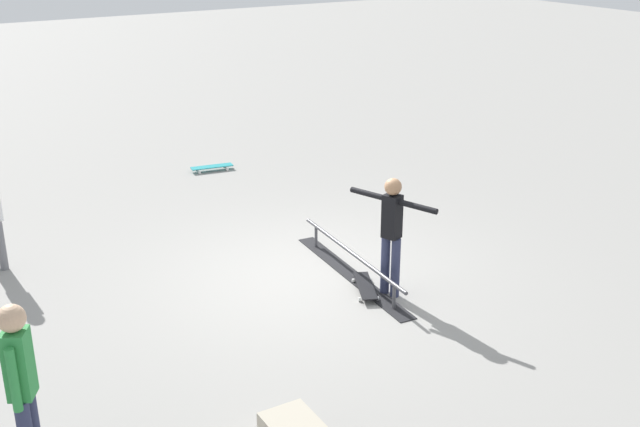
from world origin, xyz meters
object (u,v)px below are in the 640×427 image
skateboard_main (365,286)px  bystander_green_shirt (22,385)px  grind_rail (352,265)px  loose_skateboard_teal (212,167)px  skater_main (392,228)px

skateboard_main → bystander_green_shirt: (-1.52, 4.48, 0.88)m
grind_rail → loose_skateboard_teal: (5.28, -0.29, -0.08)m
grind_rail → bystander_green_shirt: bearing=118.2°
skateboard_main → bystander_green_shirt: size_ratio=0.48×
skater_main → loose_skateboard_teal: bearing=159.0°
skater_main → loose_skateboard_teal: 6.06m
grind_rail → skater_main: skater_main is taller
skateboard_main → bystander_green_shirt: bearing=-46.3°
grind_rail → bystander_green_shirt: bystander_green_shirt is taller
grind_rail → skater_main: 1.05m
skateboard_main → bystander_green_shirt: bystander_green_shirt is taller
skater_main → bystander_green_shirt: bearing=-94.0°
skater_main → bystander_green_shirt: size_ratio=0.93×
skateboard_main → loose_skateboard_teal: (5.76, -0.40, 0.00)m
loose_skateboard_teal → skateboard_main: bearing=-85.0°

